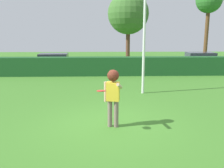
{
  "coord_description": "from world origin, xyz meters",
  "views": [
    {
      "loc": [
        -0.15,
        -7.39,
        2.88
      ],
      "look_at": [
        0.13,
        0.82,
        1.15
      ],
      "focal_mm": 39.25,
      "sensor_mm": 36.0,
      "label": 1
    }
  ],
  "objects_px": {
    "lamppost": "(144,27)",
    "willow_tree": "(209,1)",
    "person": "(113,91)",
    "parked_car_silver": "(200,59)",
    "parked_car_black": "(54,61)",
    "oak_tree": "(128,14)",
    "frisbee": "(101,91)"
  },
  "relations": [
    {
      "from": "parked_car_black",
      "to": "oak_tree",
      "type": "bearing_deg",
      "value": 45.18
    },
    {
      "from": "parked_car_black",
      "to": "lamppost",
      "type": "bearing_deg",
      "value": -54.21
    },
    {
      "from": "parked_car_silver",
      "to": "parked_car_black",
      "type": "bearing_deg",
      "value": -176.71
    },
    {
      "from": "frisbee",
      "to": "parked_car_black",
      "type": "xyz_separation_m",
      "value": [
        -3.91,
        12.88,
        -0.58
      ]
    },
    {
      "from": "lamppost",
      "to": "oak_tree",
      "type": "distance_m",
      "value": 14.85
    },
    {
      "from": "parked_car_black",
      "to": "parked_car_silver",
      "type": "bearing_deg",
      "value": 3.29
    },
    {
      "from": "lamppost",
      "to": "willow_tree",
      "type": "relative_size",
      "value": 0.79
    },
    {
      "from": "lamppost",
      "to": "person",
      "type": "bearing_deg",
      "value": -110.54
    },
    {
      "from": "willow_tree",
      "to": "lamppost",
      "type": "bearing_deg",
      "value": -123.03
    },
    {
      "from": "parked_car_black",
      "to": "oak_tree",
      "type": "distance_m",
      "value": 10.16
    },
    {
      "from": "lamppost",
      "to": "parked_car_black",
      "type": "height_order",
      "value": "lamppost"
    },
    {
      "from": "oak_tree",
      "to": "willow_tree",
      "type": "distance_m",
      "value": 7.84
    },
    {
      "from": "parked_car_silver",
      "to": "person",
      "type": "bearing_deg",
      "value": -120.86
    },
    {
      "from": "parked_car_black",
      "to": "parked_car_silver",
      "type": "relative_size",
      "value": 1.01
    },
    {
      "from": "lamppost",
      "to": "parked_car_silver",
      "type": "height_order",
      "value": "lamppost"
    },
    {
      "from": "person",
      "to": "frisbee",
      "type": "xyz_separation_m",
      "value": [
        -0.36,
        -0.47,
        0.1
      ]
    },
    {
      "from": "lamppost",
      "to": "willow_tree",
      "type": "distance_m",
      "value": 15.16
    },
    {
      "from": "person",
      "to": "parked_car_black",
      "type": "bearing_deg",
      "value": 108.97
    },
    {
      "from": "parked_car_silver",
      "to": "willow_tree",
      "type": "height_order",
      "value": "willow_tree"
    },
    {
      "from": "willow_tree",
      "to": "oak_tree",
      "type": "bearing_deg",
      "value": 163.33
    },
    {
      "from": "parked_car_black",
      "to": "oak_tree",
      "type": "height_order",
      "value": "oak_tree"
    },
    {
      "from": "parked_car_silver",
      "to": "oak_tree",
      "type": "distance_m",
      "value": 9.07
    },
    {
      "from": "frisbee",
      "to": "parked_car_black",
      "type": "distance_m",
      "value": 13.47
    },
    {
      "from": "frisbee",
      "to": "lamppost",
      "type": "xyz_separation_m",
      "value": [
        1.96,
        4.74,
        1.86
      ]
    },
    {
      "from": "person",
      "to": "lamppost",
      "type": "relative_size",
      "value": 0.32
    },
    {
      "from": "parked_car_black",
      "to": "parked_car_silver",
      "type": "distance_m",
      "value": 12.12
    },
    {
      "from": "frisbee",
      "to": "willow_tree",
      "type": "distance_m",
      "value": 20.49
    },
    {
      "from": "person",
      "to": "willow_tree",
      "type": "xyz_separation_m",
      "value": [
        9.74,
        16.79,
        4.61
      ]
    },
    {
      "from": "parked_car_silver",
      "to": "willow_tree",
      "type": "xyz_separation_m",
      "value": [
        1.9,
        3.67,
        5.08
      ]
    },
    {
      "from": "frisbee",
      "to": "oak_tree",
      "type": "relative_size",
      "value": 0.04
    },
    {
      "from": "frisbee",
      "to": "lamppost",
      "type": "relative_size",
      "value": 0.04
    },
    {
      "from": "lamppost",
      "to": "parked_car_silver",
      "type": "xyz_separation_m",
      "value": [
        6.24,
        8.84,
        -2.44
      ]
    }
  ]
}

